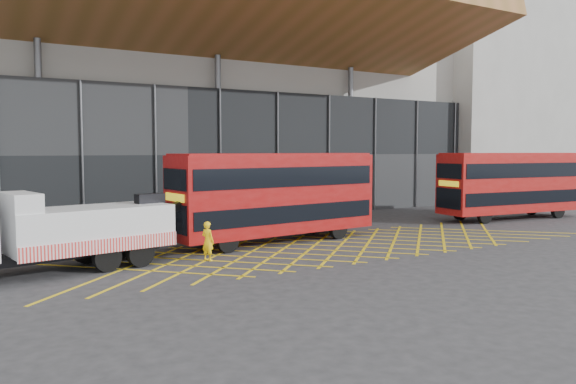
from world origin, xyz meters
TOP-DOWN VIEW (x-y plane):
  - ground_plane at (0.00, 0.00)m, footprint 120.00×120.00m
  - road_markings at (4.80, 0.00)m, footprint 26.36×7.16m
  - construction_building at (1.92, 18.40)m, footprint 55.00×23.97m
  - east_building at (32.00, 16.00)m, footprint 15.00×12.00m
  - recovery_truck at (-7.35, 0.50)m, footprint 9.97×3.84m
  - bus_towed at (2.90, 2.43)m, footprint 10.36×3.42m
  - bus_second at (19.94, 2.72)m, footprint 10.30×3.26m
  - worker at (-1.54, -0.06)m, footprint 0.57×0.66m

SIDE VIEW (x-z plane):
  - ground_plane at x=0.00m, z-range 0.00..0.00m
  - road_markings at x=4.80m, z-range 0.00..0.01m
  - worker at x=-1.54m, z-range 0.00..1.53m
  - recovery_truck at x=-7.35m, z-range -0.13..3.33m
  - bus_second at x=19.94m, z-range 0.23..4.35m
  - bus_towed at x=2.90m, z-range 0.23..4.36m
  - construction_building at x=1.92m, z-range -0.02..17.98m
  - east_building at x=32.00m, z-range 0.00..20.00m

